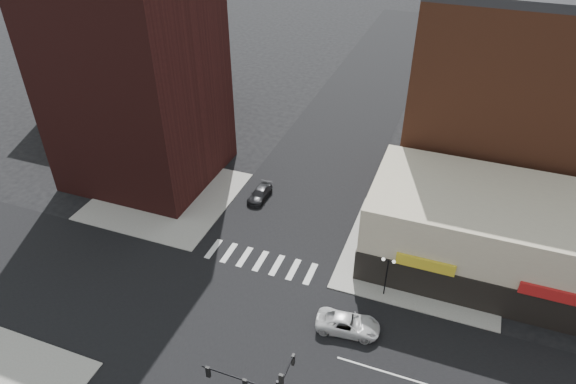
% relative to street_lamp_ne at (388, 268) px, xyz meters
% --- Properties ---
extents(ground, '(240.00, 240.00, 0.00)m').
position_rel_street_lamp_ne_xyz_m(ground, '(-12.00, -8.00, -3.29)').
color(ground, black).
rests_on(ground, ground).
extents(road_ew, '(200.00, 14.00, 0.02)m').
position_rel_street_lamp_ne_xyz_m(road_ew, '(-12.00, -8.00, -3.28)').
color(road_ew, black).
rests_on(road_ew, ground).
extents(road_ns, '(14.00, 200.00, 0.02)m').
position_rel_street_lamp_ne_xyz_m(road_ns, '(-12.00, -8.00, -3.28)').
color(road_ns, black).
rests_on(road_ns, ground).
extents(sidewalk_nw, '(15.00, 15.00, 0.12)m').
position_rel_street_lamp_ne_xyz_m(sidewalk_nw, '(-26.50, 6.50, -3.23)').
color(sidewalk_nw, gray).
rests_on(sidewalk_nw, ground).
extents(sidewalk_ne, '(15.00, 15.00, 0.12)m').
position_rel_street_lamp_ne_xyz_m(sidewalk_ne, '(2.50, 6.50, -3.23)').
color(sidewalk_ne, gray).
rests_on(sidewalk_ne, ground).
extents(building_nw, '(16.00, 15.00, 25.00)m').
position_rel_street_lamp_ne_xyz_m(building_nw, '(-31.00, 10.50, 9.21)').
color(building_nw, '#351310').
rests_on(building_nw, ground).
extents(building_nw_low, '(20.00, 18.00, 12.00)m').
position_rel_street_lamp_ne_xyz_m(building_nw_low, '(-44.00, 26.00, 2.71)').
color(building_nw_low, '#351310').
rests_on(building_nw_low, ground).
extents(building_ne_midrise, '(18.00, 15.00, 22.00)m').
position_rel_street_lamp_ne_xyz_m(building_ne_midrise, '(7.00, 21.50, 7.71)').
color(building_ne_midrise, brown).
rests_on(building_ne_midrise, ground).
extents(building_ne_row, '(24.20, 12.20, 8.00)m').
position_rel_street_lamp_ne_xyz_m(building_ne_row, '(9.00, 7.00, 0.01)').
color(building_ne_row, '#C2B99A').
rests_on(building_ne_row, ground).
extents(street_lamp_ne, '(1.22, 0.32, 4.16)m').
position_rel_street_lamp_ne_xyz_m(street_lamp_ne, '(0.00, 0.00, 0.00)').
color(street_lamp_ne, black).
rests_on(street_lamp_ne, sidewalk_ne).
extents(white_suv, '(5.53, 3.00, 1.47)m').
position_rel_street_lamp_ne_xyz_m(white_suv, '(-1.99, -5.02, -2.56)').
color(white_suv, silver).
rests_on(white_suv, ground).
extents(dark_sedan_north, '(1.85, 4.31, 1.24)m').
position_rel_street_lamp_ne_xyz_m(dark_sedan_north, '(-16.28, 9.89, -2.67)').
color(dark_sedan_north, black).
rests_on(dark_sedan_north, ground).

